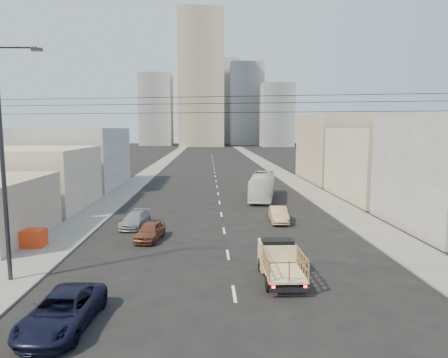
{
  "coord_description": "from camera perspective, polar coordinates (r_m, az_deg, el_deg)",
  "views": [
    {
      "loc": [
        -1.23,
        -16.31,
        7.87
      ],
      "look_at": [
        0.18,
        18.49,
        3.5
      ],
      "focal_mm": 32.0,
      "sensor_mm": 36.0,
      "label": 1
    }
  ],
  "objects": [
    {
      "name": "bldg_right_far",
      "position": [
        64.01,
        17.1,
        4.27
      ],
      "size": [
        12.0,
        16.0,
        10.0
      ],
      "primitive_type": "cube",
      "color": "tan",
      "rests_on": "ground"
    },
    {
      "name": "bldg_right_mid",
      "position": [
        49.08,
        22.69,
        2.07
      ],
      "size": [
        11.0,
        14.0,
        8.0
      ],
      "primitive_type": "cube",
      "color": "#B4A791",
      "rests_on": "ground"
    },
    {
      "name": "bldg_left_mid",
      "position": [
        44.32,
        -25.94,
        0.12
      ],
      "size": [
        11.0,
        12.0,
        6.0
      ],
      "primitive_type": "cube",
      "color": "#B4A791",
      "rests_on": "ground"
    },
    {
      "name": "overhead_wires",
      "position": [
        17.89,
        1.66,
        10.66
      ],
      "size": [
        23.01,
        5.02,
        0.72
      ],
      "color": "black",
      "rests_on": "ground"
    },
    {
      "name": "bldg_left_far",
      "position": [
        58.38,
        -20.58,
        2.89
      ],
      "size": [
        12.0,
        16.0,
        8.0
      ],
      "primitive_type": "cube",
      "color": "gray",
      "rests_on": "ground"
    },
    {
      "name": "streetlamp_left",
      "position": [
        22.76,
        -28.87,
        2.65
      ],
      "size": [
        2.36,
        0.25,
        12.0
      ],
      "color": "#2D2D33",
      "rests_on": "ground"
    },
    {
      "name": "midrise_back",
      "position": [
        216.89,
        -0.42,
        10.89
      ],
      "size": [
        18.0,
        18.0,
        44.0
      ],
      "primitive_type": "cube",
      "color": "gray",
      "rests_on": "ground"
    },
    {
      "name": "midrise_nw",
      "position": [
        198.08,
        -9.65,
        9.69
      ],
      "size": [
        15.0,
        15.0,
        34.0
      ],
      "primitive_type": "cube",
      "color": "gray",
      "rests_on": "ground"
    },
    {
      "name": "sidewalk_right",
      "position": [
        87.63,
        6.2,
        2.0
      ],
      "size": [
        3.5,
        180.0,
        0.12
      ],
      "primitive_type": "cube",
      "color": "slate",
      "rests_on": "ground"
    },
    {
      "name": "sidewalk_left",
      "position": [
        87.3,
        -9.24,
        1.93
      ],
      "size": [
        3.5,
        180.0,
        0.12
      ],
      "primitive_type": "cube",
      "color": "slate",
      "rests_on": "ground"
    },
    {
      "name": "ground",
      "position": [
        18.15,
        1.9,
        -18.55
      ],
      "size": [
        420.0,
        420.0,
        0.0
      ],
      "primitive_type": "plane",
      "color": "black",
      "rests_on": "ground"
    },
    {
      "name": "high_rise_tower",
      "position": [
        187.64,
        -3.25,
        13.91
      ],
      "size": [
        20.0,
        20.0,
        60.0
      ],
      "primitive_type": "cube",
      "color": "gray",
      "rests_on": "ground"
    },
    {
      "name": "sedan_brown",
      "position": [
        29.15,
        -10.52,
        -7.33
      ],
      "size": [
        2.12,
        3.97,
        1.28
      ],
      "primitive_type": "imported",
      "rotation": [
        0.0,
        0.0,
        -0.17
      ],
      "color": "brown",
      "rests_on": "ground"
    },
    {
      "name": "lane_dashes",
      "position": [
        69.77,
        -1.3,
        0.68
      ],
      "size": [
        0.15,
        104.0,
        0.01
      ],
      "color": "silver",
      "rests_on": "ground"
    },
    {
      "name": "midrise_ne",
      "position": [
        202.59,
        3.18,
        10.57
      ],
      "size": [
        16.0,
        16.0,
        40.0
      ],
      "primitive_type": "cube",
      "color": "gray",
      "rests_on": "ground"
    },
    {
      "name": "crate_stack",
      "position": [
        29.65,
        -25.87,
        -7.6
      ],
      "size": [
        1.8,
        1.2,
        1.14
      ],
      "color": "red",
      "rests_on": "sidewalk_left"
    },
    {
      "name": "sedan_grey",
      "position": [
        33.13,
        -12.59,
        -5.71
      ],
      "size": [
        2.28,
        4.32,
        1.19
      ],
      "primitive_type": "imported",
      "rotation": [
        0.0,
        0.0,
        -0.16
      ],
      "color": "gray",
      "rests_on": "ground"
    },
    {
      "name": "midrise_east",
      "position": [
        184.09,
        7.53,
        9.0
      ],
      "size": [
        14.0,
        14.0,
        28.0
      ],
      "primitive_type": "cube",
      "color": "gray",
      "rests_on": "ground"
    },
    {
      "name": "navy_pickup",
      "position": [
        17.87,
        -22.11,
        -17.09
      ],
      "size": [
        2.61,
        5.1,
        1.38
      ],
      "primitive_type": "imported",
      "rotation": [
        0.0,
        0.0,
        -0.07
      ],
      "color": "black",
      "rests_on": "ground"
    },
    {
      "name": "sedan_tan",
      "position": [
        34.35,
        7.81,
        -5.05
      ],
      "size": [
        1.61,
        4.02,
        1.3
      ],
      "primitive_type": "imported",
      "rotation": [
        0.0,
        0.0,
        -0.06
      ],
      "color": "tan",
      "rests_on": "ground"
    },
    {
      "name": "city_bus",
      "position": [
        45.53,
        5.49,
        -1.03
      ],
      "size": [
        4.31,
        10.43,
        2.83
      ],
      "primitive_type": "imported",
      "rotation": [
        0.0,
        0.0,
        -0.2
      ],
      "color": "silver",
      "rests_on": "ground"
    },
    {
      "name": "flatbed_pickup",
      "position": [
        21.58,
        8.03,
        -11.22
      ],
      "size": [
        1.95,
        4.41,
        1.9
      ],
      "color": "#CEBF8A",
      "rests_on": "ground"
    }
  ]
}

